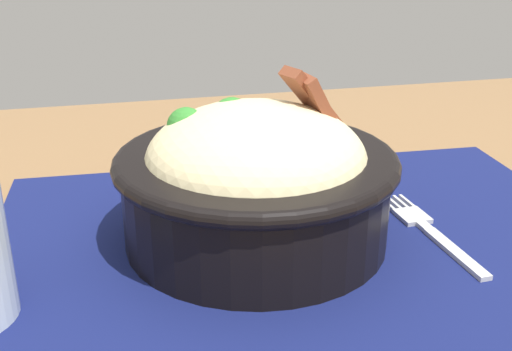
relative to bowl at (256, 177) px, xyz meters
name	(u,v)px	position (x,y,z in m)	size (l,w,h in m)	color
table	(333,323)	(0.06, -0.02, -0.12)	(1.20, 0.86, 0.72)	olive
placemat	(307,249)	(0.03, -0.02, -0.05)	(0.45, 0.35, 0.00)	#11194C
bowl	(256,177)	(0.00, 0.00, 0.00)	(0.20, 0.20, 0.12)	black
fork	(428,229)	(0.13, -0.02, -0.05)	(0.02, 0.13, 0.00)	silver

